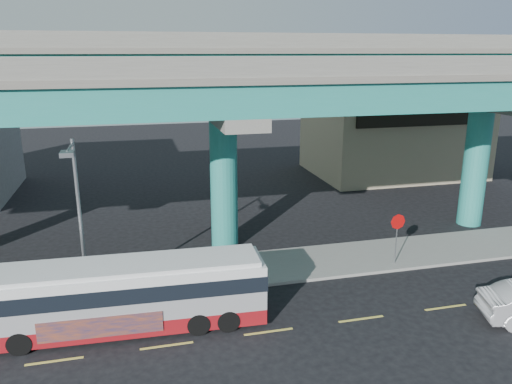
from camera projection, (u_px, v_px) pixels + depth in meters
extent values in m
plane|color=black|center=(267.00, 328.00, 20.08)|extent=(120.00, 120.00, 0.00)
cube|color=gray|center=(238.00, 270.00, 25.20)|extent=(70.00, 4.00, 0.15)
cube|color=#D8C64C|center=(54.00, 361.00, 17.92)|extent=(2.00, 0.12, 0.01)
cube|color=#D8C64C|center=(167.00, 346.00, 18.86)|extent=(2.00, 0.12, 0.01)
cube|color=#D8C64C|center=(269.00, 332.00, 19.80)|extent=(2.00, 0.12, 0.01)
cube|color=#D8C64C|center=(361.00, 319.00, 20.74)|extent=(2.00, 0.12, 0.01)
cube|color=#D8C64C|center=(446.00, 307.00, 21.68)|extent=(2.00, 0.12, 0.01)
cylinder|color=#228177|center=(224.00, 184.00, 27.47)|extent=(1.50, 1.50, 7.40)
cube|color=gray|center=(223.00, 111.00, 26.38)|extent=(2.00, 12.00, 0.60)
cube|color=gray|center=(212.00, 89.00, 29.40)|extent=(1.80, 5.00, 1.20)
cylinder|color=#228177|center=(475.00, 168.00, 31.23)|extent=(1.50, 1.50, 7.40)
cube|color=gray|center=(483.00, 103.00, 30.14)|extent=(2.00, 12.00, 0.60)
cube|color=gray|center=(450.00, 84.00, 33.16)|extent=(1.80, 5.00, 1.20)
cube|color=#228177|center=(236.00, 97.00, 22.84)|extent=(52.00, 5.00, 1.40)
cube|color=gray|center=(236.00, 78.00, 22.61)|extent=(52.00, 5.40, 0.30)
cube|color=gray|center=(248.00, 68.00, 20.13)|extent=(52.00, 0.25, 0.80)
cube|color=gray|center=(225.00, 64.00, 24.79)|extent=(52.00, 0.25, 0.80)
cube|color=#228177|center=(211.00, 66.00, 29.04)|extent=(52.00, 5.00, 1.40)
cube|color=gray|center=(211.00, 51.00, 28.81)|extent=(52.00, 5.40, 0.30)
cube|color=gray|center=(218.00, 40.00, 26.33)|extent=(52.00, 0.25, 0.80)
cube|color=gray|center=(204.00, 42.00, 30.99)|extent=(52.00, 0.25, 0.80)
cube|color=tan|center=(392.00, 135.00, 44.81)|extent=(14.00, 10.00, 7.00)
cube|color=black|center=(426.00, 118.00, 39.48)|extent=(12.00, 0.25, 1.20)
cube|color=maroon|center=(128.00, 317.00, 19.95)|extent=(10.99, 2.77, 0.64)
cube|color=#B5B6BA|center=(126.00, 294.00, 19.67)|extent=(10.99, 2.77, 1.36)
cube|color=black|center=(125.00, 284.00, 19.55)|extent=(11.05, 2.82, 0.64)
cube|color=silver|center=(124.00, 272.00, 19.41)|extent=(10.99, 2.77, 0.36)
cube|color=silver|center=(124.00, 266.00, 19.34)|extent=(10.58, 2.50, 0.18)
cube|color=black|center=(261.00, 275.00, 20.66)|extent=(0.15, 2.07, 1.09)
cube|color=navy|center=(101.00, 327.00, 18.56)|extent=(4.54, 0.24, 0.82)
cylinder|color=black|center=(20.00, 343.00, 18.23)|extent=(0.92, 0.31, 0.91)
cylinder|color=black|center=(32.00, 315.00, 20.20)|extent=(0.92, 0.31, 0.91)
cylinder|color=black|center=(199.00, 324.00, 19.51)|extent=(0.92, 0.31, 0.91)
cylinder|color=black|center=(194.00, 299.00, 21.48)|extent=(0.92, 0.31, 0.91)
cylinder|color=black|center=(228.00, 321.00, 19.74)|extent=(0.92, 0.31, 0.91)
cylinder|color=black|center=(221.00, 296.00, 21.71)|extent=(0.92, 0.31, 0.91)
cylinder|color=gray|center=(81.00, 223.00, 21.12)|extent=(0.16, 0.16, 7.19)
cylinder|color=gray|center=(70.00, 148.00, 19.29)|extent=(0.12, 1.94, 0.12)
cube|color=gray|center=(67.00, 154.00, 18.40)|extent=(0.50, 0.70, 0.18)
cylinder|color=gray|center=(396.00, 242.00, 25.53)|extent=(0.06, 0.06, 2.33)
cylinder|color=#B20A0A|center=(398.00, 222.00, 25.20)|extent=(0.81, 0.06, 0.81)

